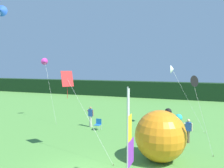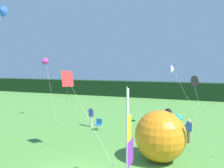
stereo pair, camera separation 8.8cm
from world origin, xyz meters
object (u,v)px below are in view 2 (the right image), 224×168
Objects in this scene: person_mid_field at (189,130)px; folding_chair at (98,124)px; kite_black_delta_0 at (193,82)px; inflatable_balloon at (160,136)px; kite_magenta_delta_5 at (46,62)px; kite_white_delta_4 at (173,69)px; kite_blue_delta_6 at (1,11)px; kite_red_diamond_3 at (69,81)px; person_near_banner at (91,116)px; banner_flag at (129,138)px.

person_mid_field is 1.83× the size of folding_chair.
folding_chair is 0.19× the size of kite_black_delta_0.
kite_magenta_delta_5 is at bearing 152.35° from inflatable_balloon.
person_mid_field is 7.07m from folding_chair.
kite_blue_delta_6 is at bearing -145.21° from kite_white_delta_4.
folding_chair is 0.18× the size of kite_red_diamond_3.
kite_red_diamond_3 is at bearing -45.24° from kite_magenta_delta_5.
kite_red_diamond_3 is 0.81× the size of kite_magenta_delta_5.
kite_magenta_delta_5 reaches higher than kite_black_delta_0.
person_near_banner is at bearing -158.50° from kite_white_delta_4.
kite_magenta_delta_5 is (-12.17, -1.11, 0.73)m from kite_white_delta_4.
banner_flag is 9.01m from folding_chair.
kite_black_delta_0 is at bearing -15.76° from kite_magenta_delta_5.
kite_blue_delta_6 is at bearing -131.26° from person_near_banner.
kite_blue_delta_6 is (1.29, -6.45, 3.37)m from kite_magenta_delta_5.
folding_chair is 8.66m from kite_magenta_delta_5.
person_near_banner is at bearing 148.21° from folding_chair.
kite_white_delta_4 reaches higher than inflatable_balloon.
person_mid_field is 8.61m from kite_red_diamond_3.
person_near_banner is at bearing 143.03° from inflatable_balloon.
kite_black_delta_0 reaches higher than person_mid_field.
person_mid_field reaches higher than folding_chair.
kite_blue_delta_6 is (-11.06, 0.02, 7.63)m from inflatable_balloon.
person_near_banner is at bearing 170.22° from person_mid_field.
inflatable_balloon is at bearing -88.66° from kite_white_delta_4.
kite_black_delta_0 is at bearing 66.42° from banner_flag.
kite_magenta_delta_5 reaches higher than person_mid_field.
person_near_banner is 0.18× the size of kite_blue_delta_6.
banner_flag is 5.60m from kite_red_diamond_3.
inflatable_balloon is 0.30× the size of kite_blue_delta_6.
kite_red_diamond_3 is (-4.51, 2.50, 2.20)m from banner_flag.
folding_chair is at bearing 173.69° from person_mid_field.
kite_black_delta_0 is at bearing -70.98° from kite_white_delta_4.
kite_white_delta_4 is 13.87m from kite_blue_delta_6.
person_near_banner is 8.36m from inflatable_balloon.
kite_white_delta_4 is at bearing 21.50° from person_near_banner.
banner_flag is 2.47× the size of person_near_banner.
person_near_banner is 0.29× the size of kite_magenta_delta_5.
kite_magenta_delta_5 is at bearing -174.81° from kite_white_delta_4.
inflatable_balloon is (-1.33, -3.64, 0.53)m from person_mid_field.
banner_flag is 3.24m from inflatable_balloon.
banner_flag is 6.47m from kite_black_delta_0.
kite_blue_delta_6 reaches higher than banner_flag.
kite_red_diamond_3 is at bearing -174.22° from inflatable_balloon.
banner_flag is 15.32m from kite_magenta_delta_5.
kite_magenta_delta_5 is (-13.90, 3.92, 1.43)m from kite_black_delta_0.
kite_red_diamond_3 is (-5.39, -0.55, 2.87)m from inflatable_balloon.
kite_black_delta_0 is (2.44, 5.59, 2.17)m from banner_flag.
kite_black_delta_0 is at bearing -16.74° from person_near_banner.
inflatable_balloon is at bearing 5.78° from kite_red_diamond_3.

